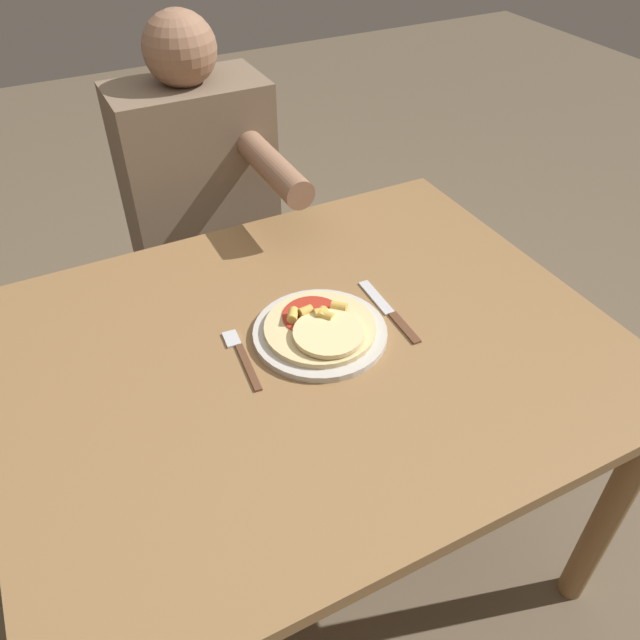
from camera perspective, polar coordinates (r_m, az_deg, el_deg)
name	(u,v)px	position (r m, az deg, el deg)	size (l,w,h in m)	color
ground_plane	(312,542)	(1.78, -0.74, -19.65)	(8.00, 8.00, 0.00)	brown
dining_table	(309,380)	(1.28, -0.97, -5.47)	(1.17, 0.94, 0.72)	olive
plate	(320,333)	(1.22, 0.00, -1.18)	(0.26, 0.26, 0.01)	beige
pizza	(321,327)	(1.21, 0.11, -0.65)	(0.22, 0.22, 0.04)	#E0C689
fork	(241,355)	(1.19, -7.21, -3.20)	(0.03, 0.18, 0.00)	brown
knife	(390,312)	(1.29, 6.39, 0.76)	(0.03, 0.22, 0.00)	brown
person_diner	(202,200)	(1.79, -10.72, 10.76)	(0.39, 0.52, 1.17)	#2D2D38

